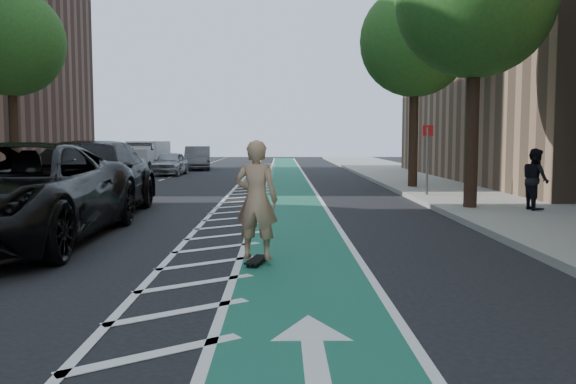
{
  "coord_description": "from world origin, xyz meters",
  "views": [
    {
      "loc": [
        2.69,
        -8.37,
        2.02
      ],
      "look_at": [
        2.81,
        2.18,
        1.1
      ],
      "focal_mm": 38.0,
      "sensor_mm": 36.0,
      "label": 1
    }
  ],
  "objects_px": {
    "skateboarder": "(256,200)",
    "suv_near": "(15,193)",
    "barrel_a": "(38,211)",
    "suv_far": "(86,179)"
  },
  "relations": [
    {
      "from": "suv_near",
      "to": "suv_far",
      "type": "height_order",
      "value": "suv_far"
    },
    {
      "from": "skateboarder",
      "to": "barrel_a",
      "type": "bearing_deg",
      "value": -24.77
    },
    {
      "from": "skateboarder",
      "to": "suv_near",
      "type": "bearing_deg",
      "value": -9.66
    },
    {
      "from": "suv_near",
      "to": "suv_far",
      "type": "distance_m",
      "value": 4.21
    },
    {
      "from": "skateboarder",
      "to": "barrel_a",
      "type": "height_order",
      "value": "skateboarder"
    },
    {
      "from": "barrel_a",
      "to": "skateboarder",
      "type": "bearing_deg",
      "value": -38.08
    },
    {
      "from": "suv_far",
      "to": "barrel_a",
      "type": "height_order",
      "value": "suv_far"
    },
    {
      "from": "skateboarder",
      "to": "barrel_a",
      "type": "xyz_separation_m",
      "value": [
        -5.07,
        3.97,
        -0.65
      ]
    },
    {
      "from": "barrel_a",
      "to": "suv_far",
      "type": "bearing_deg",
      "value": 80.52
    },
    {
      "from": "suv_far",
      "to": "barrel_a",
      "type": "bearing_deg",
      "value": -100.91
    }
  ]
}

